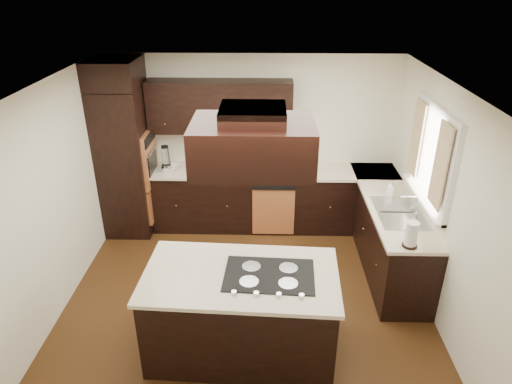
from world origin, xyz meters
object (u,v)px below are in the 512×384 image
Objects in this scene: island at (241,314)px; oven_column at (126,162)px; spice_rack at (207,162)px; range_hood at (253,146)px.

oven_column is at bearing 129.07° from island.
oven_column is at bearing -172.57° from spice_rack.
island is at bearing -53.88° from oven_column.
range_hood is 3.12× the size of spice_rack.
island is 1.71× the size of range_hood.
spice_rack reaches higher than island.
range_hood is 2.64m from spice_rack.
oven_column is 3.13m from range_hood.
oven_column is 1.15m from spice_rack.
range_hood is at bearing 56.15° from island.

